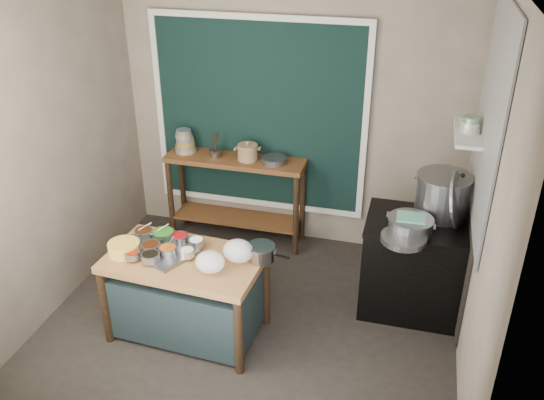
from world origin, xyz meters
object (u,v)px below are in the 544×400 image
(stove_block, at_px, (415,267))
(yellow_basin, at_px, (124,248))
(saucepan, at_px, (261,253))
(steamer, at_px, (410,225))
(back_counter, at_px, (236,199))
(ceramic_crock, at_px, (248,153))
(condiment_tray, at_px, (160,250))
(stock_pot, at_px, (442,195))
(utensil_cup, at_px, (215,153))
(prep_table, at_px, (187,295))

(stove_block, height_order, yellow_basin, same)
(saucepan, xyz_separation_m, steamer, (1.12, 0.53, 0.13))
(back_counter, relative_size, ceramic_crock, 6.65)
(condiment_tray, distance_m, stock_pot, 2.41)
(utensil_cup, relative_size, ceramic_crock, 0.60)
(prep_table, height_order, saucepan, saucepan)
(saucepan, bearing_deg, prep_table, -158.18)
(yellow_basin, bearing_deg, utensil_cup, 83.08)
(ceramic_crock, bearing_deg, steamer, -28.48)
(prep_table, height_order, stove_block, stove_block)
(steamer, bearing_deg, saucepan, -154.83)
(stove_block, relative_size, saucepan, 3.83)
(stove_block, bearing_deg, stock_pot, 49.38)
(prep_table, distance_m, stock_pot, 2.32)
(prep_table, relative_size, back_counter, 0.86)
(yellow_basin, distance_m, utensil_cup, 1.65)
(prep_table, distance_m, saucepan, 0.76)
(saucepan, relative_size, steamer, 0.62)
(ceramic_crock, bearing_deg, condiment_tray, -100.42)
(stove_block, distance_m, yellow_basin, 2.51)
(back_counter, xyz_separation_m, condiment_tray, (-0.14, -1.54, 0.29))
(prep_table, bearing_deg, stock_pot, 30.88)
(prep_table, relative_size, yellow_basin, 4.84)
(stock_pot, bearing_deg, steamer, -123.44)
(back_counter, xyz_separation_m, stock_pot, (2.04, -0.56, 0.59))
(stock_pot, bearing_deg, saucepan, -146.92)
(back_counter, relative_size, stock_pot, 3.03)
(stove_block, distance_m, saucepan, 1.46)
(stove_block, xyz_separation_m, yellow_basin, (-2.31, -0.92, 0.37))
(condiment_tray, xyz_separation_m, utensil_cup, (-0.07, 1.52, 0.23))
(condiment_tray, bearing_deg, back_counter, 84.78)
(prep_table, xyz_separation_m, back_counter, (-0.08, 1.58, 0.10))
(ceramic_crock, bearing_deg, saucepan, -69.03)
(steamer, bearing_deg, utensil_cup, 155.87)
(prep_table, height_order, ceramic_crock, ceramic_crock)
(saucepan, height_order, stock_pot, stock_pot)
(stove_block, bearing_deg, prep_table, -154.92)
(saucepan, bearing_deg, stock_pot, 42.29)
(stove_block, distance_m, ceramic_crock, 1.99)
(ceramic_crock, xyz_separation_m, steamer, (1.67, -0.91, -0.08))
(back_counter, xyz_separation_m, utensil_cup, (-0.21, -0.02, 0.51))
(prep_table, height_order, yellow_basin, yellow_basin)
(saucepan, distance_m, steamer, 1.24)
(prep_table, height_order, condiment_tray, condiment_tray)
(stove_block, xyz_separation_m, ceramic_crock, (-1.76, 0.72, 0.60))
(prep_table, xyz_separation_m, yellow_basin, (-0.49, -0.07, 0.42))
(utensil_cup, xyz_separation_m, steamer, (2.02, -0.90, -0.05))
(condiment_tray, bearing_deg, prep_table, -10.42)
(utensil_cup, bearing_deg, saucepan, -57.92)
(saucepan, bearing_deg, utensil_cup, 131.29)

